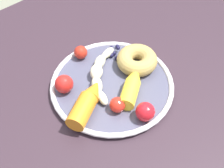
{
  "coord_description": "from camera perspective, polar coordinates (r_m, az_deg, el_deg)",
  "views": [
    {
      "loc": [
        0.33,
        0.32,
        1.29
      ],
      "look_at": [
        0.02,
        -0.03,
        0.74
      ],
      "focal_mm": 48.57,
      "sensor_mm": 36.0,
      "label": 1
    }
  ],
  "objects": [
    {
      "name": "tomato_near",
      "position": [
        0.65,
        6.28,
        -5.21
      ],
      "size": [
        0.04,
        0.04,
        0.04
      ],
      "primitive_type": "sphere",
      "color": "red",
      "rests_on": "plate"
    },
    {
      "name": "banana",
      "position": [
        0.72,
        -2.35,
        2.12
      ],
      "size": [
        0.14,
        0.14,
        0.03
      ],
      "color": "beige",
      "rests_on": "plate"
    },
    {
      "name": "tomato_far",
      "position": [
        0.7,
        -9.01,
        -0.0
      ],
      "size": [
        0.04,
        0.04,
        0.04
      ],
      "primitive_type": "sphere",
      "color": "red",
      "rests_on": "plate"
    },
    {
      "name": "tomato_extra",
      "position": [
        0.77,
        -5.92,
        5.94
      ],
      "size": [
        0.03,
        0.03,
        0.03
      ],
      "primitive_type": "sphere",
      "color": "red",
      "rests_on": "plate"
    },
    {
      "name": "plate",
      "position": [
        0.72,
        -0.0,
        -0.15
      ],
      "size": [
        0.29,
        0.29,
        0.02
      ],
      "color": "#494A60",
      "rests_on": "dining_table"
    },
    {
      "name": "blueberry_pile",
      "position": [
        0.78,
        0.66,
        5.97
      ],
      "size": [
        0.05,
        0.05,
        0.02
      ],
      "color": "#191638",
      "rests_on": "plate"
    },
    {
      "name": "dining_table",
      "position": [
        0.79,
        2.31,
        -4.91
      ],
      "size": [
        1.06,
        0.96,
        0.73
      ],
      "color": "#30212B",
      "rests_on": "ground_plane"
    },
    {
      "name": "carrot_yellow",
      "position": [
        0.69,
        3.76,
        -0.33
      ],
      "size": [
        0.12,
        0.09,
        0.04
      ],
      "color": "yellow",
      "rests_on": "plate"
    },
    {
      "name": "tomato_mid",
      "position": [
        0.66,
        1.03,
        -3.93
      ],
      "size": [
        0.03,
        0.03,
        0.03
      ],
      "primitive_type": "sphere",
      "color": "red",
      "rests_on": "plate"
    },
    {
      "name": "carrot_orange",
      "position": [
        0.66,
        -4.65,
        -3.42
      ],
      "size": [
        0.13,
        0.1,
        0.04
      ],
      "color": "orange",
      "rests_on": "plate"
    },
    {
      "name": "donut",
      "position": [
        0.75,
        4.72,
        4.51
      ],
      "size": [
        0.14,
        0.14,
        0.04
      ],
      "primitive_type": "torus",
      "rotation": [
        0.0,
        0.0,
        2.14
      ],
      "color": "#A98D4C",
      "rests_on": "plate"
    }
  ]
}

